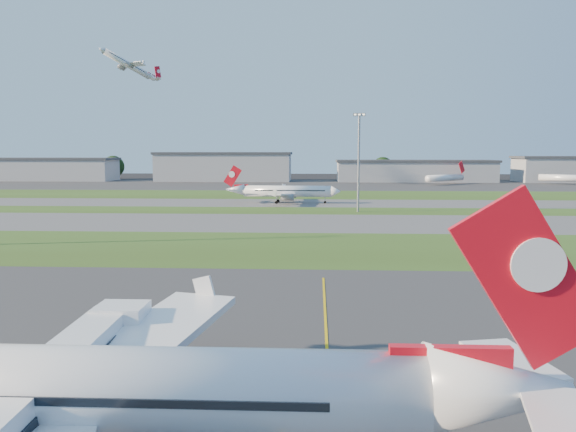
# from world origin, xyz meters

# --- Properties ---
(ground) EXTENTS (700.00, 700.00, 0.00)m
(ground) POSITION_xyz_m (0.00, 0.00, 0.00)
(ground) COLOR black
(ground) RESTS_ON ground
(apron_near) EXTENTS (300.00, 70.00, 0.01)m
(apron_near) POSITION_xyz_m (0.00, 0.00, 0.01)
(apron_near) COLOR #333335
(apron_near) RESTS_ON ground
(grass_strip_a) EXTENTS (300.00, 34.00, 0.01)m
(grass_strip_a) POSITION_xyz_m (0.00, 52.00, 0.01)
(grass_strip_a) COLOR #344918
(grass_strip_a) RESTS_ON ground
(taxiway_a) EXTENTS (300.00, 32.00, 0.01)m
(taxiway_a) POSITION_xyz_m (0.00, 85.00, 0.01)
(taxiway_a) COLOR #515154
(taxiway_a) RESTS_ON ground
(grass_strip_b) EXTENTS (300.00, 18.00, 0.01)m
(grass_strip_b) POSITION_xyz_m (0.00, 110.00, 0.01)
(grass_strip_b) COLOR #344918
(grass_strip_b) RESTS_ON ground
(taxiway_b) EXTENTS (300.00, 26.00, 0.01)m
(taxiway_b) POSITION_xyz_m (0.00, 132.00, 0.01)
(taxiway_b) COLOR #515154
(taxiway_b) RESTS_ON ground
(grass_strip_c) EXTENTS (300.00, 40.00, 0.01)m
(grass_strip_c) POSITION_xyz_m (0.00, 165.00, 0.01)
(grass_strip_c) COLOR #344918
(grass_strip_c) RESTS_ON ground
(apron_far) EXTENTS (400.00, 80.00, 0.01)m
(apron_far) POSITION_xyz_m (0.00, 225.00, 0.01)
(apron_far) COLOR #333335
(apron_far) RESTS_ON ground
(yellow_line) EXTENTS (0.25, 60.00, 0.02)m
(yellow_line) POSITION_xyz_m (5.00, 0.00, 0.00)
(yellow_line) COLOR gold
(yellow_line) RESTS_ON ground
(jet_bridge) EXTENTS (4.20, 26.90, 6.20)m
(jet_bridge) POSITION_xyz_m (-9.81, -15.24, 4.01)
(jet_bridge) COLOR silver
(jet_bridge) RESTS_ON ground
(airliner_parked) EXTENTS (41.84, 35.54, 13.07)m
(airliner_parked) POSITION_xyz_m (-7.25, -14.73, 4.59)
(airliner_parked) COLOR white
(airliner_parked) RESTS_ON ground
(airliner_taxiing) EXTENTS (33.26, 28.20, 10.38)m
(airliner_taxiing) POSITION_xyz_m (-5.25, 131.45, 3.64)
(airliner_taxiing) COLOR white
(airliner_taxiing) RESTS_ON ground
(airliner_departing) EXTENTS (21.55, 20.59, 8.82)m
(airliner_departing) POSITION_xyz_m (-79.80, 210.19, 54.01)
(airliner_departing) COLOR white
(mini_jet_near) EXTENTS (22.67, 20.13, 9.48)m
(mini_jet_near) POSITION_xyz_m (64.86, 228.99, 3.28)
(mini_jet_near) COLOR white
(mini_jet_near) RESTS_ON ground
(mini_jet_far) EXTENTS (25.47, 16.11, 9.48)m
(mini_jet_far) POSITION_xyz_m (122.76, 230.31, 3.28)
(mini_jet_far) COLOR white
(mini_jet_far) RESTS_ON ground
(light_mast_centre) EXTENTS (3.20, 0.70, 25.80)m
(light_mast_centre) POSITION_xyz_m (15.00, 108.00, 14.81)
(light_mast_centre) COLOR gray
(light_mast_centre) RESTS_ON ground
(hangar_far_west) EXTENTS (91.80, 23.00, 12.20)m
(hangar_far_west) POSITION_xyz_m (-150.00, 255.00, 6.14)
(hangar_far_west) COLOR #96989D
(hangar_far_west) RESTS_ON ground
(hangar_west) EXTENTS (71.40, 23.00, 15.20)m
(hangar_west) POSITION_xyz_m (-45.00, 255.00, 7.64)
(hangar_west) COLOR #96989D
(hangar_west) RESTS_ON ground
(hangar_east) EXTENTS (81.60, 23.00, 11.20)m
(hangar_east) POSITION_xyz_m (55.00, 255.00, 5.64)
(hangar_east) COLOR #96989D
(hangar_east) RESTS_ON ground
(tree_west) EXTENTS (12.10, 12.10, 13.20)m
(tree_west) POSITION_xyz_m (-110.00, 270.00, 7.14)
(tree_west) COLOR black
(tree_west) RESTS_ON ground
(tree_mid_west) EXTENTS (9.90, 9.90, 10.80)m
(tree_mid_west) POSITION_xyz_m (-20.00, 266.00, 5.84)
(tree_mid_west) COLOR black
(tree_mid_west) RESTS_ON ground
(tree_mid_east) EXTENTS (11.55, 11.55, 12.60)m
(tree_mid_east) POSITION_xyz_m (40.00, 269.00, 6.81)
(tree_mid_east) COLOR black
(tree_mid_east) RESTS_ON ground
(tree_east) EXTENTS (10.45, 10.45, 11.40)m
(tree_east) POSITION_xyz_m (115.00, 267.00, 6.16)
(tree_east) COLOR black
(tree_east) RESTS_ON ground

